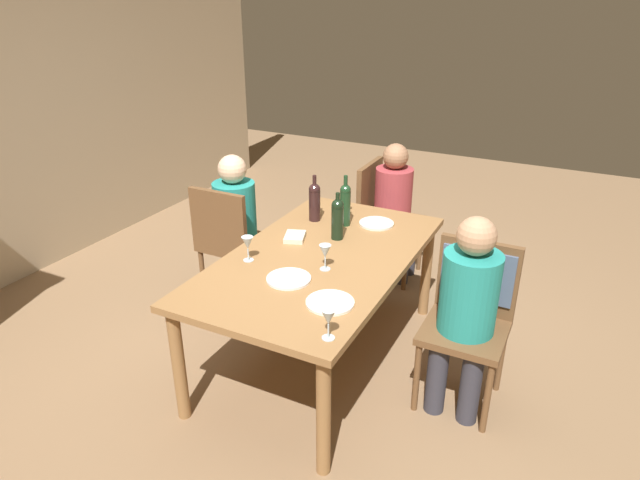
% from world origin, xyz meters
% --- Properties ---
extents(ground_plane, '(10.00, 10.00, 0.00)m').
position_xyz_m(ground_plane, '(0.00, 0.00, 0.00)').
color(ground_plane, '#846647').
extents(dining_table, '(1.77, 1.00, 0.73)m').
position_xyz_m(dining_table, '(0.00, 0.00, 0.65)').
color(dining_table, olive).
rests_on(dining_table, ground_plane).
extents(chair_right_end, '(0.44, 0.44, 0.92)m').
position_xyz_m(chair_right_end, '(1.26, 0.09, 0.53)').
color(chair_right_end, brown).
rests_on(chair_right_end, ground_plane).
extents(chair_near, '(0.46, 0.44, 0.92)m').
position_xyz_m(chair_near, '(0.12, -0.88, 0.59)').
color(chair_near, brown).
rests_on(chair_near, ground_plane).
extents(chair_far_right, '(0.44, 0.44, 0.92)m').
position_xyz_m(chair_far_right, '(0.31, 0.88, 0.53)').
color(chair_far_right, brown).
rests_on(chair_far_right, ground_plane).
extents(person_woman_host, '(0.29, 0.33, 1.10)m').
position_xyz_m(person_woman_host, '(1.26, -0.03, 0.64)').
color(person_woman_host, '#33333D').
rests_on(person_woman_host, ground_plane).
extents(person_man_bearded, '(0.35, 0.30, 1.13)m').
position_xyz_m(person_man_bearded, '(-0.03, -0.88, 0.65)').
color(person_man_bearded, '#33333D').
rests_on(person_man_bearded, ground_plane).
extents(person_man_guest, '(0.34, 0.30, 1.12)m').
position_xyz_m(person_man_guest, '(0.42, 0.88, 0.65)').
color(person_man_guest, '#33333D').
rests_on(person_man_guest, ground_plane).
extents(wine_bottle_tall_green, '(0.08, 0.08, 0.32)m').
position_xyz_m(wine_bottle_tall_green, '(0.47, 0.28, 0.86)').
color(wine_bottle_tall_green, black).
rests_on(wine_bottle_tall_green, dining_table).
extents(wine_bottle_dark_red, '(0.08, 0.08, 0.30)m').
position_xyz_m(wine_bottle_dark_red, '(0.26, 0.01, 0.87)').
color(wine_bottle_dark_red, black).
rests_on(wine_bottle_dark_red, dining_table).
extents(wine_bottle_short_olive, '(0.07, 0.07, 0.34)m').
position_xyz_m(wine_bottle_short_olive, '(0.48, 0.06, 0.88)').
color(wine_bottle_short_olive, '#19381E').
rests_on(wine_bottle_short_olive, dining_table).
extents(wine_glass_near_left, '(0.07, 0.07, 0.15)m').
position_xyz_m(wine_glass_near_left, '(-0.74, -0.41, 0.83)').
color(wine_glass_near_left, silver).
rests_on(wine_glass_near_left, dining_table).
extents(wine_glass_centre, '(0.07, 0.07, 0.15)m').
position_xyz_m(wine_glass_centre, '(-0.14, -0.10, 0.83)').
color(wine_glass_centre, silver).
rests_on(wine_glass_centre, dining_table).
extents(wine_glass_near_right, '(0.07, 0.07, 0.15)m').
position_xyz_m(wine_glass_near_right, '(0.68, 0.14, 0.83)').
color(wine_glass_near_right, silver).
rests_on(wine_glass_near_right, dining_table).
extents(wine_glass_far, '(0.07, 0.07, 0.15)m').
position_xyz_m(wine_glass_far, '(-0.24, 0.34, 0.83)').
color(wine_glass_far, silver).
rests_on(wine_glass_far, dining_table).
extents(dinner_plate_host, '(0.24, 0.24, 0.01)m').
position_xyz_m(dinner_plate_host, '(-0.46, -0.29, 0.73)').
color(dinner_plate_host, white).
rests_on(dinner_plate_host, dining_table).
extents(dinner_plate_guest_left, '(0.24, 0.24, 0.01)m').
position_xyz_m(dinner_plate_guest_left, '(-0.34, 0.02, 0.73)').
color(dinner_plate_guest_left, white).
rests_on(dinner_plate_guest_left, dining_table).
extents(dinner_plate_guest_right, '(0.23, 0.23, 0.01)m').
position_xyz_m(dinner_plate_guest_right, '(0.59, -0.12, 0.73)').
color(dinner_plate_guest_right, silver).
rests_on(dinner_plate_guest_right, dining_table).
extents(folded_napkin, '(0.19, 0.17, 0.03)m').
position_xyz_m(folded_napkin, '(0.14, 0.24, 0.74)').
color(folded_napkin, beige).
rests_on(folded_napkin, dining_table).
extents(handbag, '(0.19, 0.30, 0.22)m').
position_xyz_m(handbag, '(0.75, 0.88, 0.11)').
color(handbag, brown).
rests_on(handbag, ground_plane).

